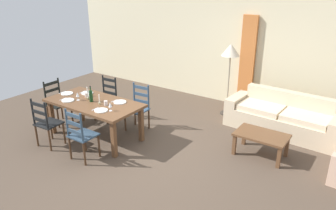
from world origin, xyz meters
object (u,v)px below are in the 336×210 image
(dining_chair_far_left, at_px, (107,99))
(wine_glass_near_right, at_px, (110,105))
(wine_glass_far_left, at_px, (88,91))
(standing_lamp, at_px, (231,54))
(dining_chair_head_west, at_px, (57,102))
(dining_chair_far_right, at_px, (138,108))
(couch, at_px, (284,118))
(coffee_cup_secondary, at_px, (87,95))
(wine_glass_near_left, at_px, (78,95))
(dining_chair_near_left, at_px, (46,123))
(wine_bottle, at_px, (91,96))
(coffee_table, at_px, (261,137))
(dining_table, at_px, (94,106))
(coffee_cup_primary, at_px, (106,103))
(dining_chair_near_right, at_px, (81,135))

(dining_chair_far_left, height_order, wine_glass_near_right, dining_chair_far_left)
(wine_glass_far_left, relative_size, standing_lamp, 0.10)
(dining_chair_far_left, bearing_deg, dining_chair_head_west, -133.49)
(dining_chair_far_right, xyz_separation_m, couch, (2.53, 1.60, -0.19))
(coffee_cup_secondary, bearing_deg, dining_chair_head_west, -173.98)
(dining_chair_head_west, height_order, wine_glass_near_left, dining_chair_head_west)
(dining_chair_near_left, relative_size, couch, 0.41)
(wine_bottle, height_order, coffee_table, wine_bottle)
(wine_glass_near_left, bearing_deg, standing_lamp, 53.72)
(dining_chair_head_west, distance_m, wine_glass_near_right, 1.81)
(dining_table, distance_m, wine_bottle, 0.21)
(wine_glass_near_right, bearing_deg, coffee_cup_primary, 150.27)
(wine_bottle, height_order, standing_lamp, standing_lamp)
(dining_chair_near_left, distance_m, dining_chair_far_left, 1.56)
(wine_bottle, bearing_deg, dining_chair_far_left, 116.65)
(dining_chair_head_west, height_order, wine_bottle, wine_bottle)
(dining_chair_near_right, height_order, coffee_cup_primary, dining_chair_near_right)
(dining_table, bearing_deg, wine_bottle, -153.35)
(dining_chair_far_left, relative_size, dining_chair_far_right, 1.00)
(dining_chair_far_left, height_order, coffee_table, dining_chair_far_left)
(dining_table, height_order, dining_chair_far_right, dining_chair_far_right)
(dining_table, relative_size, standing_lamp, 1.16)
(dining_chair_far_right, bearing_deg, couch, 32.27)
(wine_glass_far_left, bearing_deg, coffee_table, 16.79)
(dining_table, relative_size, coffee_cup_secondary, 21.11)
(dining_chair_near_right, xyz_separation_m, wine_glass_far_left, (-0.77, 0.91, 0.38))
(wine_glass_near_left, height_order, standing_lamp, standing_lamp)
(wine_bottle, bearing_deg, dining_table, 26.65)
(dining_chair_far_right, xyz_separation_m, coffee_cup_primary, (-0.14, -0.77, 0.32))
(wine_bottle, bearing_deg, dining_chair_near_right, -56.36)
(dining_chair_near_left, relative_size, coffee_cup_secondary, 10.67)
(wine_glass_near_left, relative_size, couch, 0.07)
(dining_table, height_order, wine_glass_near_left, wine_glass_near_left)
(wine_bottle, xyz_separation_m, coffee_table, (3.00, 1.17, -0.51))
(dining_table, distance_m, dining_chair_far_left, 0.91)
(dining_chair_near_right, bearing_deg, coffee_cup_primary, 98.87)
(dining_table, distance_m, dining_chair_far_right, 0.91)
(couch, bearing_deg, dining_chair_near_right, -129.34)
(dining_chair_near_right, height_order, coffee_table, dining_chair_near_right)
(dining_chair_near_left, distance_m, wine_glass_far_left, 1.03)
(dining_chair_far_right, height_order, wine_glass_far_left, dining_chair_far_right)
(standing_lamp, bearing_deg, dining_chair_near_left, -122.22)
(dining_chair_near_left, distance_m, coffee_cup_primary, 1.15)
(wine_glass_near_left, bearing_deg, wine_bottle, 19.96)
(wine_glass_far_left, height_order, coffee_table, wine_glass_far_left)
(dining_chair_far_right, xyz_separation_m, wine_glass_far_left, (-0.79, -0.61, 0.38))
(wine_bottle, bearing_deg, coffee_cup_primary, 2.67)
(standing_lamp, bearing_deg, dining_chair_far_right, -123.47)
(couch, xyz_separation_m, standing_lamp, (-1.35, 0.18, 1.12))
(dining_chair_near_right, xyz_separation_m, dining_chair_far_left, (-0.89, 1.53, 0.00))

